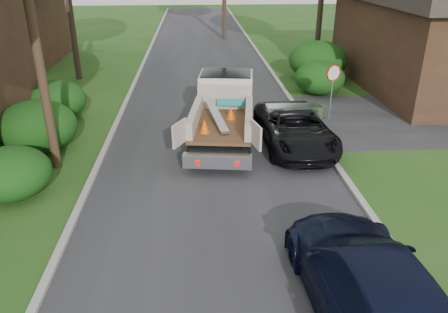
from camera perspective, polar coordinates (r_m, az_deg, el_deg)
name	(u,v)px	position (r m, az deg, el deg)	size (l,w,h in m)	color
ground	(227,247)	(11.11, 0.38, -11.76)	(120.00, 120.00, 0.00)	#204E16
road	(211,115)	(20.04, -1.75, 5.46)	(8.00, 90.00, 0.02)	#28282B
curb_left	(120,116)	(20.30, -13.44, 5.20)	(0.20, 90.00, 0.12)	#9E9E99
curb_right	(299,112)	(20.57, 9.79, 5.79)	(0.20, 90.00, 0.12)	#9E9E99
stop_sign	(333,80)	(19.46, 14.02, 9.61)	(0.71, 0.32, 2.48)	slate
utility_pole	(30,9)	(14.76, -23.98, 17.16)	(2.42, 1.25, 10.00)	#382619
hedge_left_a	(11,173)	(14.36, -26.11, -1.98)	(2.34, 2.34, 1.53)	#123C0D
hedge_left_b	(37,126)	(17.42, -23.23, 3.65)	(2.86, 2.86, 1.87)	#123C0D
hedge_left_c	(56,100)	(20.69, -21.10, 6.89)	(2.60, 2.60, 1.70)	#123C0D
hedge_right_a	(320,78)	(23.56, 12.38, 10.00)	(2.60, 2.60, 1.70)	#123C0D
hedge_right_b	(318,60)	(26.50, 12.18, 12.18)	(3.38, 3.38, 2.21)	#123C0D
flatbed_truck	(225,105)	(17.40, 0.07, 6.74)	(3.25, 6.27, 2.28)	black
black_pickup	(295,128)	(16.67, 9.21, 3.74)	(2.41, 5.23, 1.45)	black
navy_suv	(371,285)	(9.23, 18.61, -15.60)	(2.31, 5.69, 1.65)	black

